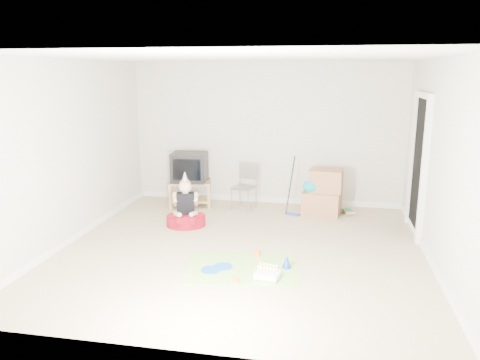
% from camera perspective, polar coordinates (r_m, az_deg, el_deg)
% --- Properties ---
extents(ground, '(5.00, 5.00, 0.00)m').
position_cam_1_polar(ground, '(6.60, 0.21, -8.45)').
color(ground, tan).
rests_on(ground, ground).
extents(doorway_recess, '(0.02, 0.90, 2.05)m').
position_cam_1_polar(doorway_recess, '(7.49, 20.99, 1.46)').
color(doorway_recess, black).
rests_on(doorway_recess, ground).
extents(tv_stand, '(0.84, 0.63, 0.47)m').
position_cam_1_polar(tv_stand, '(8.63, -6.10, -1.38)').
color(tv_stand, '#A07B48').
rests_on(tv_stand, ground).
extents(crt_tv, '(0.65, 0.56, 0.53)m').
position_cam_1_polar(crt_tv, '(8.53, -6.17, 1.59)').
color(crt_tv, black).
rests_on(crt_tv, tv_stand).
extents(folding_chair, '(0.46, 0.45, 0.83)m').
position_cam_1_polar(folding_chair, '(8.36, 0.47, -0.91)').
color(folding_chair, gray).
rests_on(folding_chair, ground).
extents(cardboard_boxes, '(0.70, 0.57, 0.80)m').
position_cam_1_polar(cardboard_boxes, '(8.17, 10.07, -1.58)').
color(cardboard_boxes, '#A06D4D').
rests_on(cardboard_boxes, ground).
extents(floor_mop, '(0.26, 0.32, 0.99)m').
position_cam_1_polar(floor_mop, '(8.09, 6.42, -2.50)').
color(floor_mop, '#2349B3').
rests_on(floor_mop, ground).
extents(book_pile, '(0.20, 0.24, 0.10)m').
position_cam_1_polar(book_pile, '(8.33, 13.07, -3.84)').
color(book_pile, '#28783C').
rests_on(book_pile, ground).
extents(seated_woman, '(0.77, 0.77, 0.89)m').
position_cam_1_polar(seated_woman, '(7.56, -6.61, -4.14)').
color(seated_woman, maroon).
rests_on(seated_woman, ground).
extents(party_mat, '(1.55, 1.22, 0.01)m').
position_cam_1_polar(party_mat, '(6.01, 0.29, -10.65)').
color(party_mat, '#FF35A4').
rests_on(party_mat, ground).
extents(birthday_cake, '(0.32, 0.27, 0.14)m').
position_cam_1_polar(birthday_cake, '(5.72, 3.35, -11.53)').
color(birthday_cake, white).
rests_on(birthday_cake, party_mat).
extents(blue_plate_near, '(0.29, 0.29, 0.01)m').
position_cam_1_polar(blue_plate_near, '(6.02, -2.09, -10.50)').
color(blue_plate_near, blue).
rests_on(blue_plate_near, party_mat).
extents(blue_plate_far, '(0.30, 0.30, 0.01)m').
position_cam_1_polar(blue_plate_far, '(5.93, -3.61, -10.89)').
color(blue_plate_far, blue).
rests_on(blue_plate_far, party_mat).
extents(orange_cup_near, '(0.08, 0.08, 0.08)m').
position_cam_1_polar(orange_cup_near, '(6.34, 2.06, -8.91)').
color(orange_cup_near, orange).
rests_on(orange_cup_near, party_mat).
extents(orange_cup_far, '(0.08, 0.08, 0.07)m').
position_cam_1_polar(orange_cup_far, '(5.60, -0.51, -12.05)').
color(orange_cup_far, orange).
rests_on(orange_cup_far, party_mat).
extents(blue_party_hat, '(0.15, 0.15, 0.17)m').
position_cam_1_polar(blue_party_hat, '(6.00, 5.71, -9.84)').
color(blue_party_hat, blue).
rests_on(blue_party_hat, party_mat).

